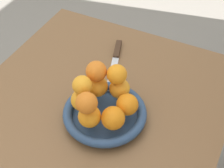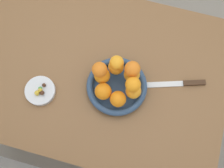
{
  "view_description": "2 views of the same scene",
  "coord_description": "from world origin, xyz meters",
  "px_view_note": "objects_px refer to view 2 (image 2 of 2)",
  "views": [
    {
      "loc": [
        0.46,
        0.35,
        1.52
      ],
      "look_at": [
        -0.14,
        0.05,
        0.86
      ],
      "focal_mm": 55.0,
      "sensor_mm": 36.0,
      "label": 1
    },
    {
      "loc": [
        -0.17,
        0.35,
        1.83
      ],
      "look_at": [
        -0.09,
        0.07,
        0.86
      ],
      "focal_mm": 45.0,
      "sensor_mm": 36.0,
      "label": 2
    }
  ],
  "objects_px": {
    "candy_dish": "(40,91)",
    "candy_ball_5": "(42,93)",
    "orange_3": "(118,99)",
    "candy_ball_2": "(44,85)",
    "fruit_bowl": "(117,86)",
    "knife": "(179,84)",
    "dining_table": "(96,77)",
    "orange_2": "(103,91)",
    "orange_5": "(132,73)",
    "orange_7": "(100,70)",
    "candy_ball_1": "(40,88)",
    "candy_ball_3": "(37,93)",
    "orange_4": "(133,91)",
    "orange_9": "(133,85)",
    "orange_0": "(116,67)",
    "candy_ball_0": "(37,94)",
    "orange_6": "(117,63)",
    "candy_ball_4": "(40,90)",
    "orange_1": "(102,76)",
    "orange_8": "(132,69)"
  },
  "relations": [
    {
      "from": "fruit_bowl",
      "to": "candy_ball_1",
      "type": "xyz_separation_m",
      "value": [
        0.29,
        0.09,
        0.01
      ]
    },
    {
      "from": "orange_0",
      "to": "candy_ball_5",
      "type": "height_order",
      "value": "orange_0"
    },
    {
      "from": "candy_ball_3",
      "to": "knife",
      "type": "distance_m",
      "value": 0.57
    },
    {
      "from": "candy_ball_1",
      "to": "candy_ball_3",
      "type": "height_order",
      "value": "candy_ball_3"
    },
    {
      "from": "orange_2",
      "to": "orange_7",
      "type": "relative_size",
      "value": 1.12
    },
    {
      "from": "dining_table",
      "to": "candy_ball_2",
      "type": "xyz_separation_m",
      "value": [
        0.17,
        0.12,
        0.12
      ]
    },
    {
      "from": "orange_9",
      "to": "candy_ball_1",
      "type": "distance_m",
      "value": 0.37
    },
    {
      "from": "orange_5",
      "to": "candy_ball_2",
      "type": "xyz_separation_m",
      "value": [
        0.33,
        0.13,
        -0.04
      ]
    },
    {
      "from": "orange_0",
      "to": "candy_ball_0",
      "type": "distance_m",
      "value": 0.33
    },
    {
      "from": "knife",
      "to": "orange_7",
      "type": "bearing_deg",
      "value": 12.53
    },
    {
      "from": "orange_2",
      "to": "orange_4",
      "type": "relative_size",
      "value": 1.07
    },
    {
      "from": "orange_4",
      "to": "orange_5",
      "type": "height_order",
      "value": "orange_5"
    },
    {
      "from": "dining_table",
      "to": "candy_dish",
      "type": "height_order",
      "value": "candy_dish"
    },
    {
      "from": "orange_5",
      "to": "knife",
      "type": "bearing_deg",
      "value": -170.9
    },
    {
      "from": "orange_5",
      "to": "candy_ball_4",
      "type": "bearing_deg",
      "value": 24.31
    },
    {
      "from": "dining_table",
      "to": "candy_ball_2",
      "type": "distance_m",
      "value": 0.24
    },
    {
      "from": "dining_table",
      "to": "orange_8",
      "type": "bearing_deg",
      "value": 179.69
    },
    {
      "from": "candy_dish",
      "to": "candy_ball_5",
      "type": "height_order",
      "value": "candy_ball_5"
    },
    {
      "from": "candy_ball_0",
      "to": "candy_ball_3",
      "type": "height_order",
      "value": "candy_ball_3"
    },
    {
      "from": "orange_3",
      "to": "orange_6",
      "type": "bearing_deg",
      "value": -72.2
    },
    {
      "from": "orange_5",
      "to": "candy_ball_3",
      "type": "distance_m",
      "value": 0.38
    },
    {
      "from": "orange_3",
      "to": "candy_ball_0",
      "type": "distance_m",
      "value": 0.32
    },
    {
      "from": "candy_ball_3",
      "to": "candy_ball_5",
      "type": "xyz_separation_m",
      "value": [
        -0.02,
        -0.01,
        -0.0
      ]
    },
    {
      "from": "orange_1",
      "to": "dining_table",
      "type": "bearing_deg",
      "value": -39.13
    },
    {
      "from": "orange_0",
      "to": "candy_ball_0",
      "type": "bearing_deg",
      "value": 32.78
    },
    {
      "from": "dining_table",
      "to": "orange_9",
      "type": "xyz_separation_m",
      "value": [
        -0.17,
        0.06,
        0.22
      ]
    },
    {
      "from": "knife",
      "to": "fruit_bowl",
      "type": "bearing_deg",
      "value": 19.09
    },
    {
      "from": "orange_6",
      "to": "orange_3",
      "type": "bearing_deg",
      "value": 107.8
    },
    {
      "from": "dining_table",
      "to": "orange_9",
      "type": "bearing_deg",
      "value": 161.52
    },
    {
      "from": "candy_ball_1",
      "to": "candy_ball_3",
      "type": "distance_m",
      "value": 0.02
    },
    {
      "from": "orange_9",
      "to": "candy_ball_0",
      "type": "height_order",
      "value": "orange_9"
    },
    {
      "from": "fruit_bowl",
      "to": "knife",
      "type": "xyz_separation_m",
      "value": [
        -0.24,
        -0.08,
        -0.02
      ]
    },
    {
      "from": "orange_7",
      "to": "candy_ball_1",
      "type": "xyz_separation_m",
      "value": [
        0.22,
        0.1,
        -0.1
      ]
    },
    {
      "from": "candy_ball_4",
      "to": "knife",
      "type": "height_order",
      "value": "candy_ball_4"
    },
    {
      "from": "candy_ball_2",
      "to": "candy_ball_4",
      "type": "height_order",
      "value": "candy_ball_4"
    },
    {
      "from": "candy_ball_3",
      "to": "candy_ball_5",
      "type": "distance_m",
      "value": 0.02
    },
    {
      "from": "candy_ball_2",
      "to": "candy_ball_5",
      "type": "bearing_deg",
      "value": 96.29
    },
    {
      "from": "dining_table",
      "to": "candy_ball_3",
      "type": "xyz_separation_m",
      "value": [
        0.19,
        0.16,
        0.12
      ]
    },
    {
      "from": "orange_2",
      "to": "orange_5",
      "type": "xyz_separation_m",
      "value": [
        -0.09,
        -0.1,
        -0.0
      ]
    },
    {
      "from": "dining_table",
      "to": "orange_7",
      "type": "xyz_separation_m",
      "value": [
        -0.03,
        0.03,
        0.22
      ]
    },
    {
      "from": "orange_6",
      "to": "orange_9",
      "type": "xyz_separation_m",
      "value": [
        -0.08,
        0.07,
        0.0
      ]
    },
    {
      "from": "candy_ball_3",
      "to": "candy_ball_4",
      "type": "relative_size",
      "value": 1.1
    },
    {
      "from": "orange_3",
      "to": "candy_ball_2",
      "type": "relative_size",
      "value": 4.0
    },
    {
      "from": "orange_4",
      "to": "orange_8",
      "type": "height_order",
      "value": "orange_8"
    },
    {
      "from": "orange_4",
      "to": "orange_9",
      "type": "relative_size",
      "value": 1.05
    },
    {
      "from": "dining_table",
      "to": "orange_1",
      "type": "bearing_deg",
      "value": 140.87
    },
    {
      "from": "orange_1",
      "to": "orange_5",
      "type": "bearing_deg",
      "value": -160.33
    },
    {
      "from": "fruit_bowl",
      "to": "orange_8",
      "type": "xyz_separation_m",
      "value": [
        -0.04,
        -0.05,
        0.11
      ]
    },
    {
      "from": "orange_3",
      "to": "candy_ball_2",
      "type": "height_order",
      "value": "orange_3"
    },
    {
      "from": "orange_2",
      "to": "knife",
      "type": "distance_m",
      "value": 0.32
    }
  ]
}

